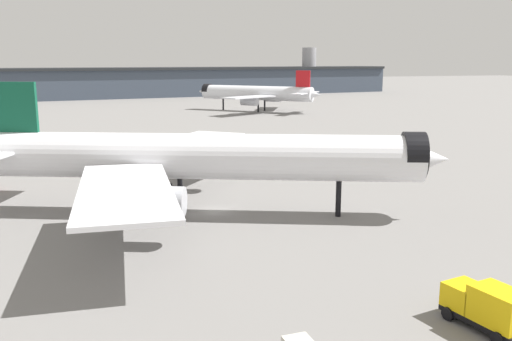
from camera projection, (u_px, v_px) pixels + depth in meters
name	position (u px, v px, depth m)	size (l,w,h in m)	color
ground	(214.00, 211.00, 62.40)	(900.00, 900.00, 0.00)	slate
airliner_near_gate	(192.00, 157.00, 60.11)	(52.77, 47.30, 14.59)	white
airliner_far_taxiway	(257.00, 93.00, 182.47)	(37.18, 36.95, 13.71)	silver
terminal_building	(204.00, 81.00, 266.68)	(204.28, 45.74, 23.42)	#3D4756
service_truck_front	(487.00, 306.00, 34.71)	(3.37, 5.82, 3.00)	black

